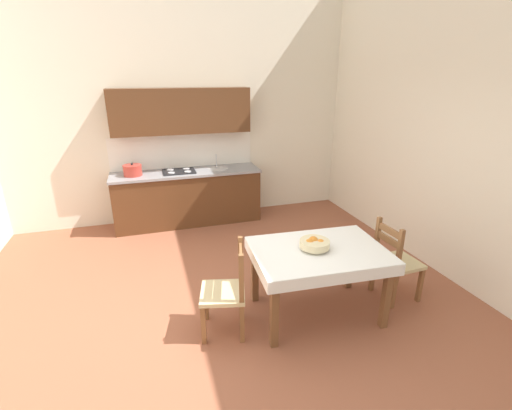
{
  "coord_description": "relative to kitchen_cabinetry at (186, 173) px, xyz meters",
  "views": [
    {
      "loc": [
        -0.67,
        -2.97,
        2.41
      ],
      "look_at": [
        0.45,
        0.59,
        1.04
      ],
      "focal_mm": 25.25,
      "sensor_mm": 36.0,
      "label": 1
    }
  ],
  "objects": [
    {
      "name": "dining_chair_tv_side",
      "position": [
        -0.0,
        -2.95,
        -0.41
      ],
      "size": [
        0.51,
        0.51,
        0.93
      ],
      "color": "#D1BC89",
      "rests_on": "ground_plane"
    },
    {
      "name": "ground_plane",
      "position": [
        0.05,
        -2.88,
        -0.91
      ],
      "size": [
        6.19,
        6.91,
        0.1
      ],
      "primitive_type": "cube",
      "color": "#99563D"
    },
    {
      "name": "dining_table",
      "position": [
        0.95,
        -2.96,
        -0.23
      ],
      "size": [
        1.39,
        1.02,
        0.75
      ],
      "color": "brown",
      "rests_on": "ground_plane"
    },
    {
      "name": "dining_chair_window_side",
      "position": [
        1.91,
        -2.96,
        -0.41
      ],
      "size": [
        0.44,
        0.44,
        0.93
      ],
      "color": "#D1BC89",
      "rests_on": "ground_plane"
    },
    {
      "name": "fruit_bowl",
      "position": [
        0.91,
        -2.94,
        -0.04
      ],
      "size": [
        0.3,
        0.3,
        0.12
      ],
      "color": "beige",
      "rests_on": "dining_table"
    },
    {
      "name": "wall_right",
      "position": [
        2.91,
        -2.88,
        1.21
      ],
      "size": [
        0.12,
        6.91,
        4.13
      ],
      "primitive_type": "cube",
      "color": "silver",
      "rests_on": "ground_plane"
    },
    {
      "name": "kitchen_cabinetry",
      "position": [
        0.0,
        0.0,
        0.0
      ],
      "size": [
        2.4,
        0.63,
        2.2
      ],
      "color": "#56331C",
      "rests_on": "ground_plane"
    },
    {
      "name": "wall_back",
      "position": [
        0.05,
        0.33,
        1.21
      ],
      "size": [
        6.19,
        0.12,
        4.13
      ],
      "primitive_type": "cube",
      "color": "silver",
      "rests_on": "ground_plane"
    }
  ]
}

